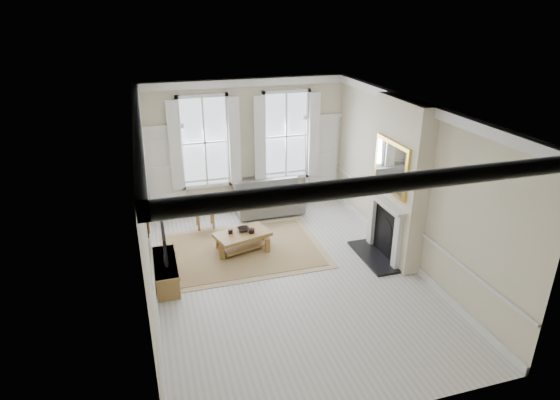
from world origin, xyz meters
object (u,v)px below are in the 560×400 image
object	(u,v)px
side_table	(205,211)
tv_stand	(166,272)
coffee_table	(242,236)
sofa	(269,200)

from	to	relation	value
side_table	tv_stand	world-z (taller)	side_table
side_table	tv_stand	size ratio (longest dim) A/B	0.40
coffee_table	tv_stand	xyz separation A→B (m)	(-1.70, -0.83, -0.12)
sofa	tv_stand	distance (m)	3.84
coffee_table	side_table	bearing A→B (deg)	98.22
sofa	coffee_table	bearing A→B (deg)	-121.09
sofa	tv_stand	world-z (taller)	sofa
coffee_table	tv_stand	bearing A→B (deg)	-169.78
sofa	tv_stand	size ratio (longest dim) A/B	1.30
sofa	coffee_table	size ratio (longest dim) A/B	1.31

